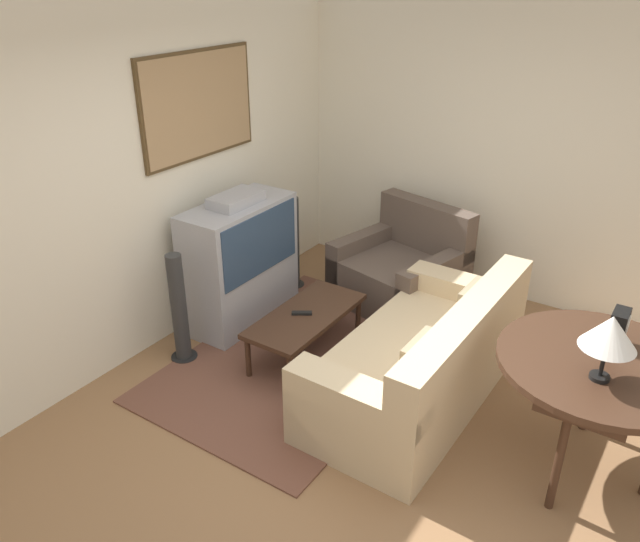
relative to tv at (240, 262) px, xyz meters
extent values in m
plane|color=#8E6642|center=(-0.85, -1.75, -0.56)|extent=(12.00, 12.00, 0.00)
cube|color=beige|center=(-0.85, 0.38, 0.79)|extent=(12.00, 0.06, 2.70)
cube|color=#4C381E|center=(0.00, 0.34, 1.30)|extent=(1.23, 0.03, 0.85)
cube|color=#A37F56|center=(0.00, 0.32, 1.30)|extent=(1.18, 0.01, 0.80)
cube|color=beige|center=(1.78, -1.75, 0.79)|extent=(0.06, 12.00, 2.70)
cube|color=brown|center=(-0.25, -0.81, -0.55)|extent=(2.45, 1.65, 0.01)
cube|color=#9E9EA3|center=(0.00, 0.00, -0.31)|extent=(1.05, 0.47, 0.49)
cube|color=#9E9EA3|center=(0.00, 0.00, 0.23)|extent=(1.05, 0.47, 0.60)
cube|color=#2D425B|center=(0.00, -0.24, 0.23)|extent=(0.94, 0.01, 0.53)
cube|color=#9E9EA3|center=(0.00, 0.00, 0.58)|extent=(0.47, 0.26, 0.09)
cube|color=#CCB289|center=(-0.17, -1.77, -0.33)|extent=(1.95, 0.96, 0.45)
cube|color=#CCB289|center=(-0.17, -2.13, 0.09)|extent=(1.94, 0.25, 0.40)
cube|color=#CCB289|center=(0.68, -1.78, -0.25)|extent=(0.25, 0.94, 0.61)
cube|color=#CCB289|center=(-1.01, -1.76, -0.25)|extent=(0.25, 0.94, 0.61)
cube|color=gray|center=(0.27, -2.00, 0.06)|extent=(0.36, 0.13, 0.34)
cube|color=gray|center=(-0.60, -1.99, 0.06)|extent=(0.36, 0.13, 0.34)
cube|color=brown|center=(1.02, -1.02, -0.33)|extent=(1.13, 1.18, 0.45)
cube|color=brown|center=(1.39, -1.10, 0.12)|extent=(0.40, 1.01, 0.45)
cube|color=brown|center=(1.12, -0.61, -0.26)|extent=(0.94, 0.36, 0.59)
cube|color=brown|center=(0.93, -1.43, -0.26)|extent=(0.94, 0.36, 0.59)
cube|color=#3D2619|center=(-0.18, -0.81, -0.19)|extent=(1.08, 0.49, 0.04)
cylinder|color=#3D2619|center=(-0.67, -1.01, -0.38)|extent=(0.04, 0.04, 0.35)
cylinder|color=#3D2619|center=(0.32, -1.01, -0.38)|extent=(0.04, 0.04, 0.35)
cylinder|color=#3D2619|center=(-0.67, -0.61, -0.38)|extent=(0.04, 0.04, 0.35)
cylinder|color=#3D2619|center=(0.32, -0.61, -0.38)|extent=(0.04, 0.04, 0.35)
cylinder|color=#3D2619|center=(-0.27, -2.97, 0.24)|extent=(1.19, 1.19, 0.04)
cube|color=#3D2619|center=(-0.27, -2.97, 0.18)|extent=(1.01, 0.48, 0.08)
cylinder|color=#3D2619|center=(-0.69, -2.91, -0.17)|extent=(0.05, 0.05, 0.78)
cylinder|color=#3D2619|center=(0.15, -2.91, -0.17)|extent=(0.05, 0.05, 0.78)
cylinder|color=black|center=(-0.46, -2.99, 0.27)|extent=(0.11, 0.11, 0.02)
cylinder|color=black|center=(-0.46, -2.99, 0.45)|extent=(0.02, 0.02, 0.34)
cone|color=silver|center=(-0.46, -2.99, 0.56)|extent=(0.30, 0.30, 0.19)
cube|color=black|center=(-0.05, -2.99, 0.38)|extent=(0.16, 0.09, 0.23)
cylinder|color=white|center=(-0.05, -3.04, 0.42)|extent=(0.12, 0.01, 0.12)
cube|color=black|center=(-0.20, -0.79, -0.16)|extent=(0.13, 0.16, 0.02)
cylinder|color=black|center=(-0.76, -0.01, -0.55)|extent=(0.21, 0.21, 0.02)
cylinder|color=#2D2D2D|center=(-0.76, -0.01, -0.10)|extent=(0.12, 0.12, 0.92)
cylinder|color=black|center=(0.76, -0.01, -0.55)|extent=(0.21, 0.21, 0.02)
cylinder|color=#2D2D2D|center=(0.76, -0.01, -0.10)|extent=(0.12, 0.12, 0.92)
camera|label=1|loc=(-3.67, -3.27, 2.33)|focal=35.00mm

